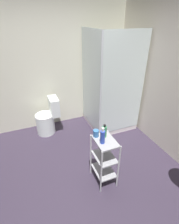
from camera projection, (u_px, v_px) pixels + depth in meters
name	position (u px, v px, depth m)	size (l,w,h in m)	color
ground_plane	(72.00, 186.00, 2.53)	(4.20, 4.20, 0.02)	#322939
wall_left	(41.00, 69.00, 3.41)	(0.10, 4.20, 2.50)	silver
shower_stall	(108.00, 107.00, 3.68)	(0.92, 0.92, 2.00)	white
toilet	(48.00, 119.00, 3.55)	(0.37, 0.49, 0.76)	white
storage_cart	(104.00, 158.00, 2.42)	(0.38, 0.28, 0.74)	silver
body_wash_bottle_green	(104.00, 131.00, 2.30)	(0.06, 0.06, 0.19)	#358C55
shampoo_bottle_blue	(103.00, 137.00, 2.18)	(0.06, 0.06, 0.23)	blue
rinse_cup	(96.00, 133.00, 2.33)	(0.08, 0.08, 0.10)	#3870B2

